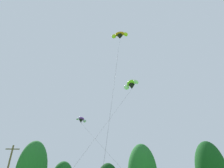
# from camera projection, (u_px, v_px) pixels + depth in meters

# --- Properties ---
(parafoil_kite_high_lime_white) EXTENTS (11.10, 16.50, 21.71)m
(parafoil_kite_high_lime_white) POSITION_uv_depth(u_px,v_px,m) (131.00, 85.00, 38.49)
(parafoil_kite_high_lime_white) COLOR #93D633
(parafoil_kite_mid_orange) EXTENTS (3.73, 10.85, 24.43)m
(parafoil_kite_mid_orange) POSITION_uv_depth(u_px,v_px,m) (120.00, 36.00, 32.11)
(parafoil_kite_mid_orange) COLOR orange
(parafoil_kite_far_purple) EXTENTS (9.62, 18.80, 15.08)m
(parafoil_kite_far_purple) POSITION_uv_depth(u_px,v_px,m) (81.00, 120.00, 36.53)
(parafoil_kite_far_purple) COLOR purple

